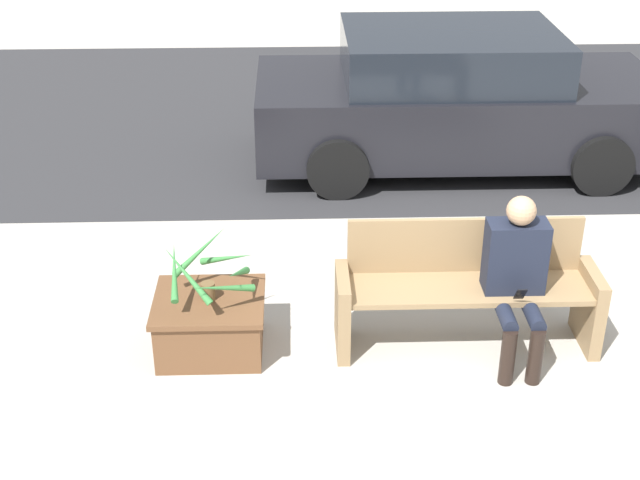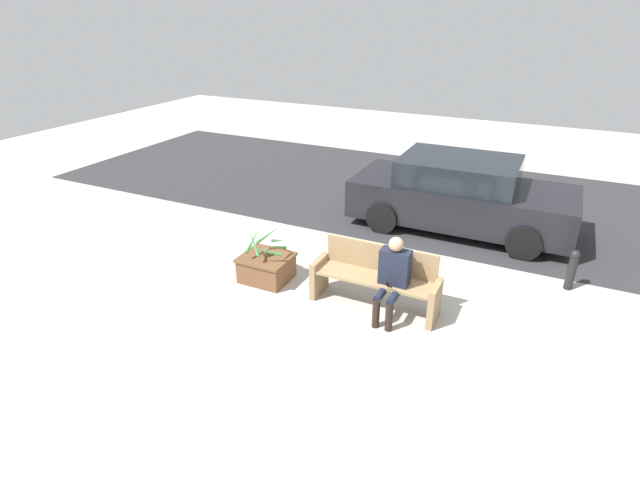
{
  "view_description": "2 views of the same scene",
  "coord_description": "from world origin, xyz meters",
  "views": [
    {
      "loc": [
        -1.48,
        -4.95,
        3.75
      ],
      "look_at": [
        -1.3,
        0.61,
        0.83
      ],
      "focal_mm": 50.0,
      "sensor_mm": 36.0,
      "label": 1
    },
    {
      "loc": [
        1.82,
        -5.54,
        4.08
      ],
      "look_at": [
        -1.35,
        0.96,
        0.67
      ],
      "focal_mm": 28.0,
      "sensor_mm": 36.0,
      "label": 2
    }
  ],
  "objects": [
    {
      "name": "person_seated",
      "position": [
        0.06,
        0.37,
        0.69
      ],
      "size": [
        0.42,
        0.6,
        1.22
      ],
      "color": "black",
      "rests_on": "ground_plane"
    },
    {
      "name": "ground_plane",
      "position": [
        0.0,
        0.0,
        0.0
      ],
      "size": [
        30.0,
        30.0,
        0.0
      ],
      "primitive_type": "plane",
      "color": "#ADA89E"
    },
    {
      "name": "parked_car",
      "position": [
        0.24,
        4.0,
        0.7
      ],
      "size": [
        4.23,
        1.98,
        1.43
      ],
      "color": "black",
      "rests_on": "ground_plane"
    },
    {
      "name": "bollard_post",
      "position": [
        2.36,
        2.34,
        0.36
      ],
      "size": [
        0.14,
        0.14,
        0.67
      ],
      "color": "black",
      "rests_on": "ground_plane"
    },
    {
      "name": "bench",
      "position": [
        -0.24,
        0.55,
        0.45
      ],
      "size": [
        1.89,
        0.51,
        0.92
      ],
      "color": "#8C704C",
      "rests_on": "ground_plane"
    },
    {
      "name": "planter_box",
      "position": [
        -2.1,
        0.5,
        0.23
      ],
      "size": [
        0.79,
        0.71,
        0.42
      ],
      "color": "brown",
      "rests_on": "ground_plane"
    },
    {
      "name": "road_surface",
      "position": [
        0.0,
        5.62,
        0.0
      ],
      "size": [
        20.0,
        6.0,
        0.01
      ],
      "primitive_type": "cube",
      "color": "#2D2D30",
      "rests_on": "ground_plane"
    },
    {
      "name": "potted_plant",
      "position": [
        -2.09,
        0.49,
        0.64
      ],
      "size": [
        0.65,
        0.7,
        0.46
      ],
      "color": "brown",
      "rests_on": "planter_box"
    }
  ]
}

